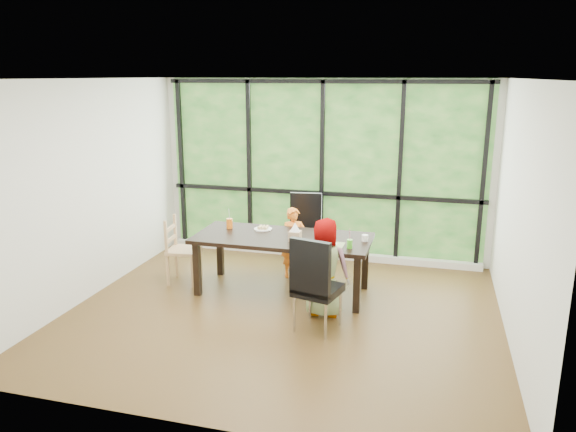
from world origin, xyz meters
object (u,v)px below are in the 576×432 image
object	(u,v)px
plate_near	(329,244)
tissue_box	(295,236)
orange_cup	(230,223)
child_older	(325,268)
plate_far	(263,229)
dining_table	(283,264)
child_toddler	(294,242)
chair_end_beech	(184,250)
green_cup	(350,244)
chair_window_leather	(304,232)
white_mug	(365,238)
chair_interior_leather	(318,283)

from	to	relation	value
plate_near	tissue_box	distance (m)	0.44
orange_cup	child_older	bearing A→B (deg)	-26.95
plate_far	orange_cup	distance (m)	0.46
plate_near	orange_cup	bearing A→B (deg)	165.04
child_older	tissue_box	size ratio (longest dim) A/B	8.30
dining_table	child_toddler	distance (m)	0.60
plate_far	chair_end_beech	bearing A→B (deg)	-166.89
plate_near	orange_cup	xyz separation A→B (m)	(-1.42, 0.38, 0.06)
green_cup	plate_near	bearing A→B (deg)	165.07
chair_window_leather	chair_end_beech	xyz separation A→B (m)	(-1.44, -0.97, -0.09)
plate_far	green_cup	world-z (taller)	green_cup
child_older	chair_end_beech	bearing A→B (deg)	-16.87
child_toddler	white_mug	distance (m)	1.20
green_cup	white_mug	size ratio (longest dim) A/B	1.34
chair_interior_leather	plate_far	distance (m)	1.55
chair_interior_leather	tissue_box	distance (m)	0.97
plate_far	white_mug	world-z (taller)	white_mug
dining_table	child_toddler	bearing A→B (deg)	90.00
plate_far	plate_near	world-z (taller)	plate_far
chair_end_beech	plate_far	size ratio (longest dim) A/B	3.76
child_older	dining_table	bearing A→B (deg)	-41.71
chair_window_leather	orange_cup	distance (m)	1.18
orange_cup	chair_interior_leather	bearing A→B (deg)	-37.65
dining_table	plate_far	size ratio (longest dim) A/B	9.35
chair_window_leather	child_toddler	distance (m)	0.38
dining_table	child_older	xyz separation A→B (m)	(0.66, -0.55, 0.21)
chair_end_beech	green_cup	world-z (taller)	chair_end_beech
chair_window_leather	child_older	world-z (taller)	child_older
chair_window_leather	plate_near	world-z (taller)	chair_window_leather
plate_far	chair_interior_leather	bearing A→B (deg)	-49.52
chair_end_beech	white_mug	xyz separation A→B (m)	(2.42, 0.08, 0.34)
tissue_box	chair_end_beech	bearing A→B (deg)	175.57
child_toddler	plate_near	world-z (taller)	child_toddler
orange_cup	green_cup	bearing A→B (deg)	-14.95
child_older	green_cup	world-z (taller)	child_older
chair_end_beech	white_mug	bearing A→B (deg)	-95.41
chair_end_beech	child_older	size ratio (longest dim) A/B	0.77
dining_table	chair_interior_leather	world-z (taller)	chair_interior_leather
chair_interior_leather	chair_end_beech	world-z (taller)	chair_interior_leather
dining_table	plate_far	world-z (taller)	plate_far
chair_interior_leather	dining_table	bearing A→B (deg)	-40.30
chair_interior_leather	green_cup	xyz separation A→B (m)	(0.24, 0.67, 0.26)
plate_near	orange_cup	size ratio (longest dim) A/B	1.62
plate_far	white_mug	xyz separation A→B (m)	(1.37, -0.17, 0.03)
child_toddler	plate_near	xyz separation A→B (m)	(0.63, -0.78, 0.26)
child_toddler	tissue_box	xyz separation A→B (m)	(0.20, -0.72, 0.32)
chair_end_beech	plate_near	distance (m)	2.05
child_toddler	white_mug	size ratio (longest dim) A/B	12.43
child_toddler	child_older	world-z (taller)	child_older
chair_window_leather	green_cup	bearing A→B (deg)	-63.03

